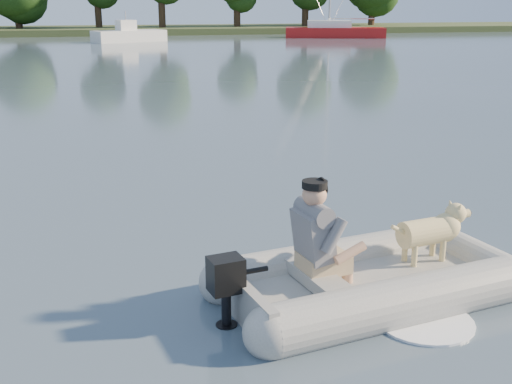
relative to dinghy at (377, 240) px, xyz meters
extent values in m
plane|color=slate|center=(-0.92, -0.38, -0.64)|extent=(160.00, 160.00, 0.00)
cube|color=#47512D|center=(-0.92, 61.62, -0.39)|extent=(160.00, 12.00, 0.70)
cylinder|color=#332316|center=(-10.82, 60.95, 0.83)|extent=(0.70, 0.70, 2.94)
cylinder|color=#332316|center=(-3.34, 61.57, 1.20)|extent=(0.70, 0.70, 3.67)
cylinder|color=#332316|center=(2.78, 59.78, 1.50)|extent=(0.70, 0.70, 4.29)
cylinder|color=#332316|center=(10.38, 60.05, 0.96)|extent=(0.70, 0.70, 3.21)
cylinder|color=#332316|center=(17.78, 60.66, 1.33)|extent=(0.70, 0.70, 3.94)
cylinder|color=#332316|center=(25.35, 60.94, 1.12)|extent=(0.70, 0.70, 3.52)
cube|color=#9E1212|center=(17.07, 49.25, -0.32)|extent=(9.06, 4.97, 1.08)
cube|color=white|center=(16.55, 49.40, 0.50)|extent=(4.20, 2.95, 0.65)
camera|label=1|loc=(-2.77, -6.12, 2.52)|focal=45.00mm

